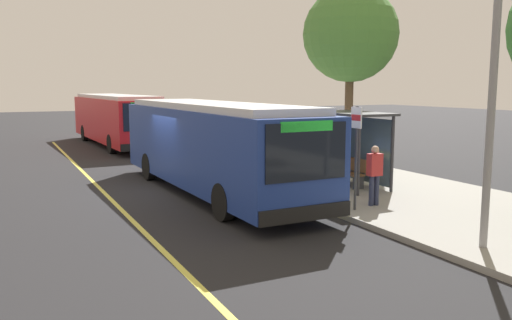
# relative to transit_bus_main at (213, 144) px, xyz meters

# --- Properties ---
(ground_plane) EXTENTS (120.00, 120.00, 0.00)m
(ground_plane) POSITION_rel_transit_bus_main_xyz_m (-1.03, -1.01, -1.62)
(ground_plane) COLOR #232326
(sidewalk_curb) EXTENTS (44.00, 6.40, 0.15)m
(sidewalk_curb) POSITION_rel_transit_bus_main_xyz_m (-1.03, 4.99, -1.54)
(sidewalk_curb) COLOR gray
(sidewalk_curb) RESTS_ON ground_plane
(lane_stripe_center) EXTENTS (36.00, 0.14, 0.01)m
(lane_stripe_center) POSITION_rel_transit_bus_main_xyz_m (-1.03, -3.21, -1.61)
(lane_stripe_center) COLOR #E0D64C
(lane_stripe_center) RESTS_ON ground_plane
(transit_bus_main) EXTENTS (11.30, 2.87, 2.95)m
(transit_bus_main) POSITION_rel_transit_bus_main_xyz_m (0.00, 0.00, 0.00)
(transit_bus_main) COLOR navy
(transit_bus_main) RESTS_ON ground_plane
(transit_bus_second) EXTENTS (12.05, 3.04, 2.95)m
(transit_bus_second) POSITION_rel_transit_bus_main_xyz_m (-15.46, 0.00, 0.00)
(transit_bus_second) COLOR red
(transit_bus_second) RESTS_ON ground_plane
(bus_shelter) EXTENTS (2.90, 1.60, 2.48)m
(bus_shelter) POSITION_rel_transit_bus_main_xyz_m (1.48, 4.41, 0.30)
(bus_shelter) COLOR #333338
(bus_shelter) RESTS_ON sidewalk_curb
(waiting_bench) EXTENTS (1.60, 0.48, 0.95)m
(waiting_bench) POSITION_rel_transit_bus_main_xyz_m (1.45, 4.28, -0.98)
(waiting_bench) COLOR brown
(waiting_bench) RESTS_ON sidewalk_curb
(route_sign_post) EXTENTS (0.44, 0.08, 2.80)m
(route_sign_post) POSITION_rel_transit_bus_main_xyz_m (4.48, 2.35, 0.34)
(route_sign_post) COLOR #333338
(route_sign_post) RESTS_ON sidewalk_curb
(pedestrian_commuter) EXTENTS (0.24, 0.40, 1.69)m
(pedestrian_commuter) POSITION_rel_transit_bus_main_xyz_m (4.28, 3.16, -0.50)
(pedestrian_commuter) COLOR #282D47
(pedestrian_commuter) RESTS_ON sidewalk_curb
(street_tree_near_shelter) EXTENTS (4.05, 4.05, 7.53)m
(street_tree_near_shelter) POSITION_rel_transit_bus_main_xyz_m (-3.02, 7.51, 4.01)
(street_tree_near_shelter) COLOR brown
(street_tree_near_shelter) RESTS_ON sidewalk_curb
(utility_pole) EXTENTS (0.16, 0.16, 6.40)m
(utility_pole) POSITION_rel_transit_bus_main_xyz_m (8.38, 2.76, 1.73)
(utility_pole) COLOR gray
(utility_pole) RESTS_ON sidewalk_curb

